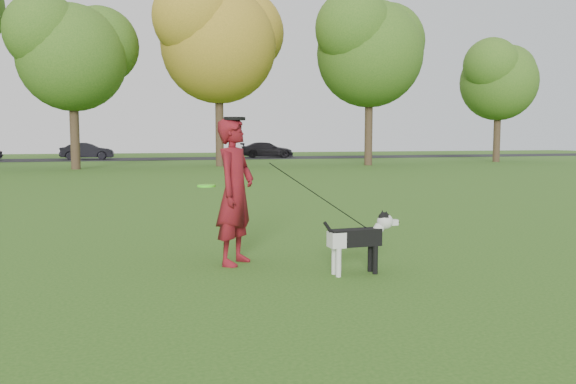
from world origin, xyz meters
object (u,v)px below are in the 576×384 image
object	(u,v)px
car_mid	(87,151)
car_right	(267,150)
dog	(361,236)
man	(235,192)

from	to	relation	value
car_mid	car_right	xyz separation A→B (m)	(14.57, 0.00, 0.01)
dog	car_mid	bearing A→B (deg)	96.29
dog	car_right	distance (m)	41.75
car_right	car_mid	bearing A→B (deg)	99.68
dog	car_right	size ratio (longest dim) A/B	0.22
man	dog	distance (m)	1.72
dog	car_right	xyz separation A→B (m)	(10.10, 40.50, 0.21)
dog	car_mid	size ratio (longest dim) A/B	0.25
man	car_right	size ratio (longest dim) A/B	0.42
man	car_mid	distance (m)	39.64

